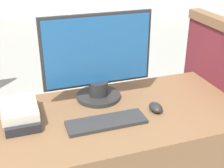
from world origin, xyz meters
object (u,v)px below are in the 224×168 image
(keyboard, at_px, (106,122))
(book_stack, at_px, (20,112))
(mouse, at_px, (156,107))
(monitor, at_px, (98,59))

(keyboard, relative_size, book_stack, 1.29)
(mouse, height_order, book_stack, book_stack)
(monitor, bearing_deg, book_stack, -167.00)
(book_stack, bearing_deg, monitor, 13.00)
(monitor, relative_size, keyboard, 1.54)
(monitor, height_order, mouse, monitor)
(monitor, height_order, keyboard, monitor)
(mouse, relative_size, book_stack, 0.32)
(keyboard, bearing_deg, book_stack, 156.27)
(monitor, distance_m, book_stack, 0.43)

